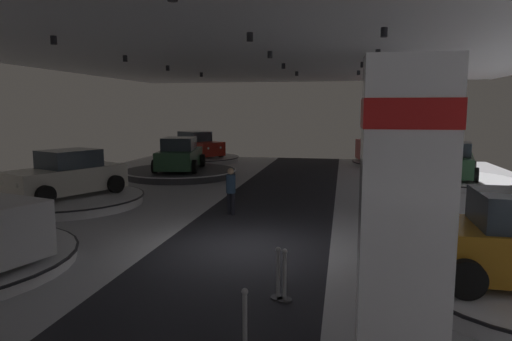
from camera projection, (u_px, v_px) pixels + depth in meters
name	position (u px, v px, depth m)	size (l,w,h in m)	color
ground	(243.00, 249.00, 11.72)	(24.00, 44.00, 0.06)	#B2B2B7
ceiling_with_spotlights	(242.00, 25.00, 10.97)	(24.00, 44.00, 0.39)	silver
column_right	(400.00, 131.00, 16.63)	(1.30, 1.30, 5.50)	#ADADB2
brand_sign_pylon	(405.00, 222.00, 5.61)	(1.28, 0.67, 4.19)	slate
display_platform_deep_right	(400.00, 163.00, 28.75)	(5.96, 5.96, 0.27)	silver
pickup_truck_deep_right	(406.00, 147.00, 28.60)	(5.58, 3.35, 2.30)	red
display_platform_far_left	(180.00, 173.00, 24.20)	(5.95, 5.95, 0.37)	#333338
display_car_far_left	(180.00, 155.00, 24.04)	(2.76, 4.44, 1.71)	#2D5638
display_platform_mid_left	(68.00, 200.00, 17.00)	(5.58, 5.58, 0.34)	silver
display_car_mid_left	(67.00, 175.00, 16.91)	(3.47, 4.57, 1.71)	silver
display_platform_deep_left	(196.00, 159.00, 31.12)	(5.81, 5.81, 0.33)	#B7B7BC
display_car_deep_left	(196.00, 145.00, 31.02)	(4.43, 3.98, 1.71)	maroon
display_platform_far_right	(451.00, 179.00, 22.11)	(5.83, 5.83, 0.29)	silver
display_car_far_right	(452.00, 161.00, 21.96)	(2.94, 4.49, 1.71)	#2D5638
visitor_walking_near	(231.00, 188.00, 15.30)	(0.32, 0.32, 1.59)	black
stanchion_a	(245.00, 330.00, 6.58)	(0.28, 0.28, 1.01)	#333338
stanchion_b	(285.00, 282.00, 8.42)	(0.28, 0.28, 1.01)	#333338
stanchion_c	(278.00, 280.00, 8.53)	(0.28, 0.28, 1.01)	#333338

